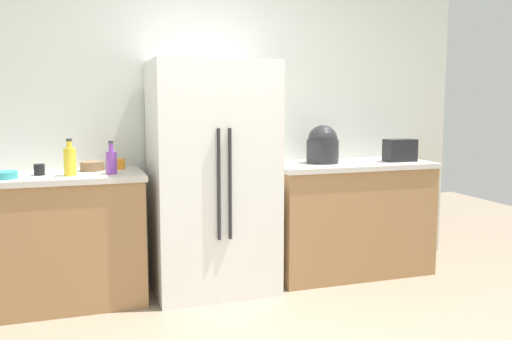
{
  "coord_description": "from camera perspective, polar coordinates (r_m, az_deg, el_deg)",
  "views": [
    {
      "loc": [
        -1.0,
        -2.51,
        1.45
      ],
      "look_at": [
        -0.0,
        0.46,
        1.04
      ],
      "focal_mm": 38.94,
      "sensor_mm": 36.0,
      "label": 1
    }
  ],
  "objects": [
    {
      "name": "toaster",
      "position": [
        4.78,
        14.57,
        1.98
      ],
      "size": [
        0.25,
        0.15,
        0.19
      ],
      "primitive_type": "cube",
      "color": "black",
      "rests_on": "counter_right"
    },
    {
      "name": "rice_cooker",
      "position": [
        4.53,
        6.86,
        2.52
      ],
      "size": [
        0.26,
        0.26,
        0.31
      ],
      "color": "#262628",
      "rests_on": "counter_right"
    },
    {
      "name": "refrigerator",
      "position": [
        4.16,
        -4.51,
        -0.8
      ],
      "size": [
        0.89,
        0.69,
        1.72
      ],
      "color": "white",
      "rests_on": "ground_plane"
    },
    {
      "name": "bowl_b",
      "position": [
        3.98,
        -24.56,
        -0.48
      ],
      "size": [
        0.18,
        0.18,
        0.05
      ],
      "primitive_type": "cylinder",
      "color": "teal",
      "rests_on": "counter_left"
    },
    {
      "name": "bowl_a",
      "position": [
        4.19,
        -16.5,
        0.38
      ],
      "size": [
        0.17,
        0.17,
        0.07
      ],
      "primitive_type": "cylinder",
      "color": "brown",
      "rests_on": "counter_left"
    },
    {
      "name": "bottle_b",
      "position": [
        3.97,
        -14.63,
        0.86
      ],
      "size": [
        0.07,
        0.07,
        0.23
      ],
      "color": "purple",
      "rests_on": "counter_left"
    },
    {
      "name": "cup_a",
      "position": [
        4.25,
        -13.77,
        0.62
      ],
      "size": [
        0.07,
        0.07,
        0.08
      ],
      "primitive_type": "cylinder",
      "color": "orange",
      "rests_on": "counter_left"
    },
    {
      "name": "bottle_a",
      "position": [
        3.95,
        -18.57,
        0.9
      ],
      "size": [
        0.08,
        0.08,
        0.25
      ],
      "color": "yellow",
      "rests_on": "counter_left"
    },
    {
      "name": "counter_left",
      "position": [
        4.16,
        -19.77,
        -6.76
      ],
      "size": [
        1.21,
        0.62,
        0.93
      ],
      "color": "#9E7247",
      "rests_on": "ground_plane"
    },
    {
      "name": "cup_b",
      "position": [
        4.06,
        -21.37,
        0.04
      ],
      "size": [
        0.07,
        0.07,
        0.08
      ],
      "primitive_type": "cylinder",
      "color": "black",
      "rests_on": "counter_left"
    },
    {
      "name": "counter_right",
      "position": [
        4.69,
        9.55,
        -4.85
      ],
      "size": [
        1.34,
        0.62,
        0.93
      ],
      "color": "#9E7247",
      "rests_on": "ground_plane"
    },
    {
      "name": "kitchen_back_panel",
      "position": [
        4.51,
        -5.8,
        6.49
      ],
      "size": [
        4.61,
        0.1,
        2.77
      ],
      "primitive_type": "cube",
      "color": "silver",
      "rests_on": "ground_plane"
    }
  ]
}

